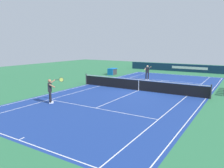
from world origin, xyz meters
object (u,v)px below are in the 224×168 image
Objects in this scene: tennis_player_near at (50,90)px; tennis_player_far at (147,72)px; tennis_ball at (144,88)px; equipment_cart_tarped at (112,71)px; tennis_net at (139,85)px.

tennis_player_near is 1.00× the size of tennis_player_far.
equipment_cart_tarped is at bearing -131.63° from tennis_ball.
tennis_net is 1.05m from tennis_ball.
tennis_player_far is 25.71× the size of tennis_ball.
tennis_ball is 9.84m from equipment_cart_tarped.
tennis_player_near reaches higher than tennis_ball.
tennis_player_near reaches higher than tennis_net.
tennis_net reaches higher than tennis_ball.
tennis_player_near is at bearing -25.45° from tennis_net.
tennis_player_far is 5.93m from equipment_cart_tarped.
tennis_ball is (-7.94, 3.38, -0.90)m from tennis_player_near.
tennis_player_far reaches higher than tennis_ball.
tennis_player_far is at bearing -160.95° from tennis_ball.
tennis_player_near is 25.71× the size of tennis_ball.
tennis_player_near is 8.68m from tennis_ball.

